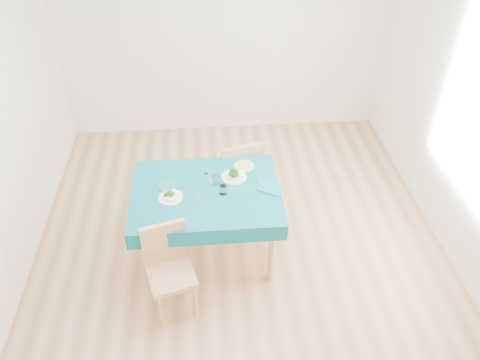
{
  "coord_description": "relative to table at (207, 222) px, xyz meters",
  "views": [
    {
      "loc": [
        -0.28,
        -3.21,
        3.42
      ],
      "look_at": [
        0.0,
        0.0,
        0.85
      ],
      "focal_mm": 35.0,
      "sensor_mm": 36.0,
      "label": 1
    }
  ],
  "objects": [
    {
      "name": "bread_slice",
      "position": [
        0.38,
        0.33,
        0.4
      ],
      "size": [
        0.12,
        0.12,
        0.01
      ],
      "primitive_type": "cube",
      "rotation": [
        0.0,
        0.0,
        0.3
      ],
      "color": "beige",
      "rests_on": "side_plate"
    },
    {
      "name": "side_plate",
      "position": [
        0.38,
        0.33,
        0.38
      ],
      "size": [
        0.19,
        0.19,
        0.01
      ],
      "primitive_type": "cylinder",
      "color": "#B6D96A",
      "rests_on": "table"
    },
    {
      "name": "tumbler_side",
      "position": [
        0.16,
        -0.04,
        0.42
      ],
      "size": [
        0.06,
        0.06,
        0.08
      ],
      "primitive_type": "cylinder",
      "color": "white",
      "rests_on": "table"
    },
    {
      "name": "bowl_far",
      "position": [
        0.27,
        0.17,
        0.41
      ],
      "size": [
        0.23,
        0.23,
        0.07
      ],
      "primitive_type": null,
      "color": "white",
      "rests_on": "table"
    },
    {
      "name": "knife_far",
      "position": [
        0.49,
        0.1,
        0.38
      ],
      "size": [
        0.05,
        0.22,
        0.0
      ],
      "primitive_type": "cube",
      "rotation": [
        0.0,
        0.0,
        0.15
      ],
      "color": "silver",
      "rests_on": "table"
    },
    {
      "name": "chair_near",
      "position": [
        -0.31,
        -0.65,
        0.08
      ],
      "size": [
        0.46,
        0.49,
        0.93
      ],
      "primitive_type": "cube",
      "rotation": [
        0.0,
        0.0,
        0.26
      ],
      "color": "tan",
      "rests_on": "ground"
    },
    {
      "name": "fork_near",
      "position": [
        -0.36,
        -0.08,
        0.38
      ],
      "size": [
        0.1,
        0.18,
        0.0
      ],
      "primitive_type": "cube",
      "rotation": [
        0.0,
        0.0,
        0.43
      ],
      "color": "silver",
      "rests_on": "table"
    },
    {
      "name": "chair_far",
      "position": [
        0.32,
        0.72,
        0.15
      ],
      "size": [
        0.52,
        0.55,
        1.05
      ],
      "primitive_type": "cube",
      "rotation": [
        0.0,
        0.0,
        3.4
      ],
      "color": "tan",
      "rests_on": "ground"
    },
    {
      "name": "table",
      "position": [
        0.0,
        0.0,
        0.0
      ],
      "size": [
        1.32,
        1.0,
        0.76
      ],
      "primitive_type": "cube",
      "color": "#095566",
      "rests_on": "ground"
    },
    {
      "name": "napkin_near",
      "position": [
        -0.31,
        0.1,
        0.39
      ],
      "size": [
        0.25,
        0.22,
        0.01
      ],
      "primitive_type": "cube",
      "rotation": [
        0.0,
        0.0,
        0.47
      ],
      "color": "#0D5F71",
      "rests_on": "table"
    },
    {
      "name": "tumbler_center",
      "position": [
        0.1,
        0.09,
        0.42
      ],
      "size": [
        0.07,
        0.07,
        0.08
      ],
      "primitive_type": "cylinder",
      "color": "white",
      "rests_on": "table"
    },
    {
      "name": "bowl_near",
      "position": [
        -0.3,
        -0.07,
        0.41
      ],
      "size": [
        0.22,
        0.22,
        0.07
      ],
      "primitive_type": null,
      "color": "white",
      "rests_on": "table"
    },
    {
      "name": "room_shell",
      "position": [
        0.31,
        0.02,
        0.97
      ],
      "size": [
        4.02,
        4.52,
        2.73
      ],
      "color": "#996A40",
      "rests_on": "ground"
    },
    {
      "name": "fork_far",
      "position": [
        0.04,
        0.17,
        0.38
      ],
      "size": [
        0.08,
        0.19,
        0.0
      ],
      "primitive_type": "cube",
      "rotation": [
        0.0,
        0.0,
        0.29
      ],
      "color": "silver",
      "rests_on": "table"
    },
    {
      "name": "napkin_far",
      "position": [
        0.58,
        -0.02,
        0.39
      ],
      "size": [
        0.26,
        0.24,
        0.01
      ],
      "primitive_type": "cube",
      "rotation": [
        0.0,
        0.0,
        -0.55
      ],
      "color": "#0D5F71",
      "rests_on": "table"
    },
    {
      "name": "knife_near",
      "position": [
        -0.07,
        -0.08,
        0.38
      ],
      "size": [
        0.04,
        0.2,
        0.0
      ],
      "primitive_type": "cube",
      "rotation": [
        0.0,
        0.0,
        0.12
      ],
      "color": "silver",
      "rests_on": "table"
    }
  ]
}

